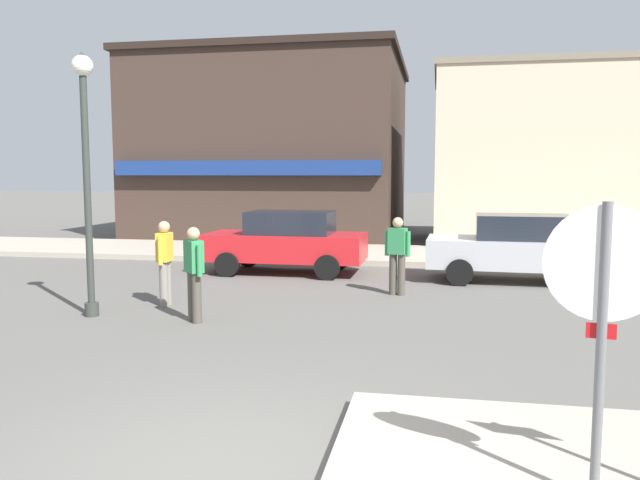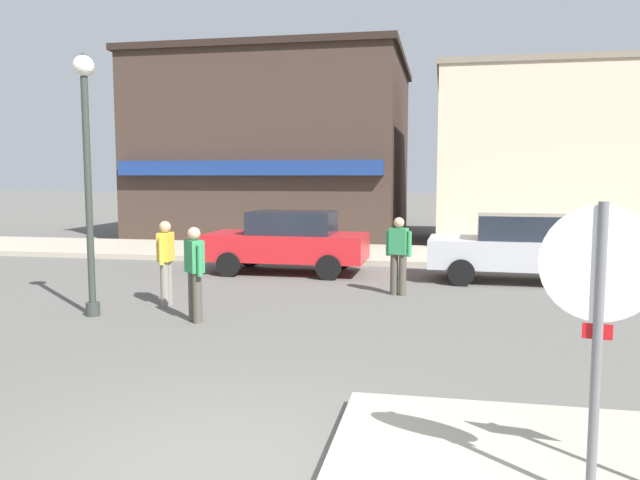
{
  "view_description": "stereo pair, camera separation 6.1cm",
  "coord_description": "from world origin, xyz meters",
  "px_view_note": "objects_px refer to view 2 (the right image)",
  "views": [
    {
      "loc": [
        1.74,
        -4.66,
        2.48
      ],
      "look_at": [
        0.01,
        4.5,
        1.5
      ],
      "focal_mm": 35.0,
      "sensor_mm": 36.0,
      "label": 1
    },
    {
      "loc": [
        1.8,
        -4.65,
        2.48
      ],
      "look_at": [
        0.01,
        4.5,
        1.5
      ],
      "focal_mm": 35.0,
      "sensor_mm": 36.0,
      "label": 2
    }
  ],
  "objects_px": {
    "parked_car_nearest": "(288,241)",
    "stop_sign": "(598,314)",
    "pedestrian_crossing_far": "(166,260)",
    "pedestrian_kerb_side": "(399,253)",
    "pedestrian_crossing_near": "(195,271)",
    "lamp_post": "(87,147)",
    "parked_car_second": "(519,247)"
  },
  "relations": [
    {
      "from": "parked_car_nearest",
      "to": "stop_sign",
      "type": "bearing_deg",
      "value": -65.35
    },
    {
      "from": "pedestrian_crossing_far",
      "to": "pedestrian_kerb_side",
      "type": "relative_size",
      "value": 1.0
    },
    {
      "from": "pedestrian_crossing_near",
      "to": "pedestrian_crossing_far",
      "type": "height_order",
      "value": "same"
    },
    {
      "from": "stop_sign",
      "to": "lamp_post",
      "type": "relative_size",
      "value": 0.51
    },
    {
      "from": "stop_sign",
      "to": "pedestrian_crossing_near",
      "type": "height_order",
      "value": "stop_sign"
    },
    {
      "from": "stop_sign",
      "to": "pedestrian_crossing_near",
      "type": "distance_m",
      "value": 7.33
    },
    {
      "from": "stop_sign",
      "to": "parked_car_nearest",
      "type": "relative_size",
      "value": 0.57
    },
    {
      "from": "lamp_post",
      "to": "parked_car_nearest",
      "type": "relative_size",
      "value": 1.13
    },
    {
      "from": "parked_car_second",
      "to": "pedestrian_crossing_near",
      "type": "height_order",
      "value": "pedestrian_crossing_near"
    },
    {
      "from": "lamp_post",
      "to": "parked_car_second",
      "type": "xyz_separation_m",
      "value": [
        7.77,
        5.08,
        -2.15
      ]
    },
    {
      "from": "pedestrian_crossing_near",
      "to": "pedestrian_crossing_far",
      "type": "relative_size",
      "value": 1.0
    },
    {
      "from": "parked_car_nearest",
      "to": "pedestrian_crossing_near",
      "type": "bearing_deg",
      "value": -92.85
    },
    {
      "from": "stop_sign",
      "to": "pedestrian_crossing_far",
      "type": "bearing_deg",
      "value": 134.26
    },
    {
      "from": "stop_sign",
      "to": "parked_car_second",
      "type": "height_order",
      "value": "stop_sign"
    },
    {
      "from": "parked_car_second",
      "to": "pedestrian_crossing_far",
      "type": "distance_m",
      "value": 7.95
    },
    {
      "from": "parked_car_second",
      "to": "stop_sign",
      "type": "bearing_deg",
      "value": -93.77
    },
    {
      "from": "stop_sign",
      "to": "pedestrian_kerb_side",
      "type": "relative_size",
      "value": 1.43
    },
    {
      "from": "lamp_post",
      "to": "parked_car_second",
      "type": "bearing_deg",
      "value": 33.16
    },
    {
      "from": "stop_sign",
      "to": "lamp_post",
      "type": "distance_m",
      "value": 8.95
    },
    {
      "from": "stop_sign",
      "to": "lamp_post",
      "type": "bearing_deg",
      "value": 143.37
    },
    {
      "from": "parked_car_second",
      "to": "pedestrian_crossing_far",
      "type": "bearing_deg",
      "value": -149.86
    },
    {
      "from": "pedestrian_crossing_near",
      "to": "pedestrian_kerb_side",
      "type": "xyz_separation_m",
      "value": [
        3.2,
        3.03,
        0.0
      ]
    },
    {
      "from": "parked_car_second",
      "to": "pedestrian_crossing_near",
      "type": "relative_size",
      "value": 2.52
    },
    {
      "from": "stop_sign",
      "to": "pedestrian_crossing_far",
      "type": "xyz_separation_m",
      "value": [
        -6.19,
        6.36,
        -0.65
      ]
    },
    {
      "from": "pedestrian_kerb_side",
      "to": "parked_car_nearest",
      "type": "bearing_deg",
      "value": 140.84
    },
    {
      "from": "parked_car_second",
      "to": "pedestrian_kerb_side",
      "type": "distance_m",
      "value": 3.38
    },
    {
      "from": "parked_car_second",
      "to": "pedestrian_kerb_side",
      "type": "relative_size",
      "value": 2.52
    },
    {
      "from": "stop_sign",
      "to": "pedestrian_crossing_near",
      "type": "bearing_deg",
      "value": 134.7
    },
    {
      "from": "stop_sign",
      "to": "pedestrian_crossing_near",
      "type": "xyz_separation_m",
      "value": [
        -5.14,
        5.19,
        -0.65
      ]
    },
    {
      "from": "stop_sign",
      "to": "lamp_post",
      "type": "xyz_separation_m",
      "value": [
        -7.09,
        5.27,
        1.44
      ]
    },
    {
      "from": "pedestrian_crossing_far",
      "to": "pedestrian_kerb_side",
      "type": "xyz_separation_m",
      "value": [
        4.26,
        1.86,
        0.0
      ]
    },
    {
      "from": "lamp_post",
      "to": "pedestrian_crossing_far",
      "type": "bearing_deg",
      "value": 50.47
    }
  ]
}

